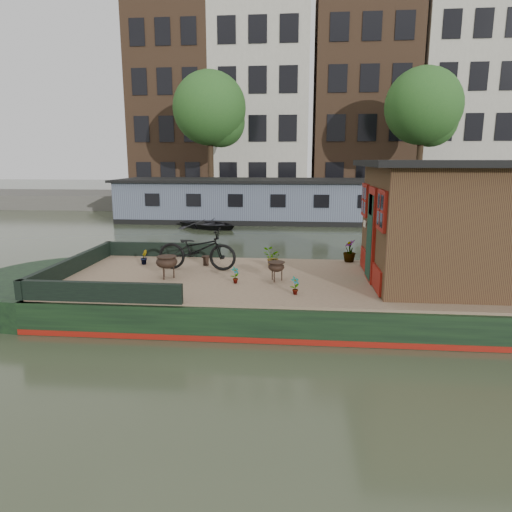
# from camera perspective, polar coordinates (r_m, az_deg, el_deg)

# --- Properties ---
(ground) EXTENTS (120.00, 120.00, 0.00)m
(ground) POSITION_cam_1_polar(r_m,az_deg,el_deg) (9.81, 11.26, -6.56)
(ground) COLOR #303A25
(ground) RESTS_ON ground
(houseboat_hull) EXTENTS (14.01, 4.02, 0.60)m
(houseboat_hull) POSITION_cam_1_polar(r_m,az_deg,el_deg) (9.68, 3.43, -4.91)
(houseboat_hull) COLOR black
(houseboat_hull) RESTS_ON ground
(houseboat_deck) EXTENTS (11.80, 3.80, 0.05)m
(houseboat_deck) POSITION_cam_1_polar(r_m,az_deg,el_deg) (9.64, 11.41, -3.03)
(houseboat_deck) COLOR #8B7156
(houseboat_deck) RESTS_ON houseboat_hull
(bow_bulwark) EXTENTS (3.00, 4.00, 0.35)m
(bow_bulwark) POSITION_cam_1_polar(r_m,az_deg,el_deg) (10.34, -17.69, -1.20)
(bow_bulwark) COLOR black
(bow_bulwark) RESTS_ON houseboat_deck
(cabin) EXTENTS (4.00, 3.50, 2.42)m
(cabin) POSITION_cam_1_polar(r_m,az_deg,el_deg) (9.88, 24.46, 3.91)
(cabin) COLOR black
(cabin) RESTS_ON houseboat_deck
(bicycle) EXTENTS (1.79, 0.69, 0.93)m
(bicycle) POSITION_cam_1_polar(r_m,az_deg,el_deg) (10.27, -7.38, 0.83)
(bicycle) COLOR black
(bicycle) RESTS_ON houseboat_deck
(potted_plant_a) EXTENTS (0.21, 0.21, 0.34)m
(potted_plant_a) POSITION_cam_1_polar(r_m,az_deg,el_deg) (8.39, 4.91, -3.71)
(potted_plant_a) COLOR brown
(potted_plant_a) RESTS_ON houseboat_deck
(potted_plant_b) EXTENTS (0.18, 0.21, 0.34)m
(potted_plant_b) POSITION_cam_1_polar(r_m,az_deg,el_deg) (11.08, -13.84, -0.15)
(potted_plant_b) COLOR brown
(potted_plant_b) RESTS_ON houseboat_deck
(potted_plant_c) EXTENTS (0.49, 0.46, 0.44)m
(potted_plant_c) POSITION_cam_1_polar(r_m,az_deg,el_deg) (10.46, 2.03, -0.21)
(potted_plant_c) COLOR brown
(potted_plant_c) RESTS_ON houseboat_deck
(potted_plant_d) EXTENTS (0.35, 0.35, 0.54)m
(potted_plant_d) POSITION_cam_1_polar(r_m,az_deg,el_deg) (11.24, 11.61, 0.64)
(potted_plant_d) COLOR #9F322B
(potted_plant_d) RESTS_ON houseboat_deck
(potted_plant_e) EXTENTS (0.21, 0.21, 0.34)m
(potted_plant_e) POSITION_cam_1_polar(r_m,az_deg,el_deg) (9.12, -2.62, -2.39)
(potted_plant_e) COLOR #A2592F
(potted_plant_e) RESTS_ON houseboat_deck
(brazier_front) EXTENTS (0.46, 0.46, 0.40)m
(brazier_front) POSITION_cam_1_polar(r_m,az_deg,el_deg) (9.29, 2.54, -1.93)
(brazier_front) COLOR black
(brazier_front) RESTS_ON houseboat_deck
(brazier_rear) EXTENTS (0.55, 0.55, 0.47)m
(brazier_rear) POSITION_cam_1_polar(r_m,az_deg,el_deg) (9.68, -11.07, -1.36)
(brazier_rear) COLOR black
(brazier_rear) RESTS_ON houseboat_deck
(bollard_port) EXTENTS (0.19, 0.19, 0.22)m
(bollard_port) POSITION_cam_1_polar(r_m,az_deg,el_deg) (10.73, -6.28, -0.59)
(bollard_port) COLOR black
(bollard_port) RESTS_ON houseboat_deck
(bollard_stbd) EXTENTS (0.20, 0.20, 0.22)m
(bollard_stbd) POSITION_cam_1_polar(r_m,az_deg,el_deg) (8.83, -21.35, -4.10)
(bollard_stbd) COLOR black
(bollard_stbd) RESTS_ON houseboat_deck
(dinghy) EXTENTS (3.52, 3.19, 0.60)m
(dinghy) POSITION_cam_1_polar(r_m,az_deg,el_deg) (20.98, -5.89, 4.30)
(dinghy) COLOR black
(dinghy) RESTS_ON ground
(far_houseboat) EXTENTS (20.40, 4.40, 2.11)m
(far_houseboat) POSITION_cam_1_polar(r_m,az_deg,el_deg) (23.38, 7.95, 6.68)
(far_houseboat) COLOR slate
(far_houseboat) RESTS_ON ground
(quay) EXTENTS (60.00, 6.00, 0.90)m
(quay) POSITION_cam_1_polar(r_m,az_deg,el_deg) (29.89, 7.39, 6.83)
(quay) COLOR #47443F
(quay) RESTS_ON ground
(townhouse_row) EXTENTS (27.25, 8.00, 16.50)m
(townhouse_row) POSITION_cam_1_polar(r_m,az_deg,el_deg) (37.09, 7.59, 19.34)
(townhouse_row) COLOR brown
(townhouse_row) RESTS_ON ground
(tree_left) EXTENTS (4.40, 4.40, 7.40)m
(tree_left) POSITION_cam_1_polar(r_m,az_deg,el_deg) (28.96, -5.49, 17.50)
(tree_left) COLOR #332316
(tree_left) RESTS_ON quay
(tree_right) EXTENTS (4.40, 4.40, 7.40)m
(tree_right) POSITION_cam_1_polar(r_m,az_deg,el_deg) (29.36, 20.40, 16.76)
(tree_right) COLOR #332316
(tree_right) RESTS_ON quay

